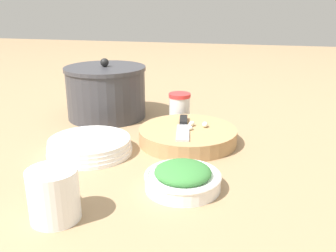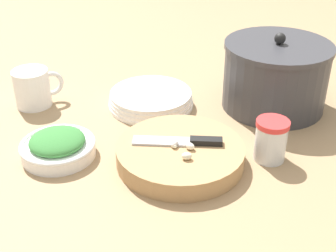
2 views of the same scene
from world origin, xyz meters
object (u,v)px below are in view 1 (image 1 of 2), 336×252
at_px(herb_bowl, 183,178).
at_px(stock_pot, 106,92).
at_px(garlic_cloves, 195,125).
at_px(cutting_board, 188,136).
at_px(coffee_mug, 53,194).
at_px(plate_stack, 90,146).
at_px(chef_knife, 183,126).
at_px(spice_jar, 179,107).

height_order(herb_bowl, stock_pot, stock_pot).
bearing_deg(garlic_cloves, stock_pot, 62.40).
distance_m(cutting_board, coffee_mug, 0.46).
height_order(garlic_cloves, plate_stack, garlic_cloves).
bearing_deg(stock_pot, chef_knife, -121.02).
height_order(herb_bowl, plate_stack, herb_bowl).
bearing_deg(plate_stack, garlic_cloves, -61.81).
xyz_separation_m(cutting_board, garlic_cloves, (0.01, -0.02, 0.03)).
distance_m(cutting_board, garlic_cloves, 0.04).
bearing_deg(stock_pot, cutting_board, -120.30).
relative_size(garlic_cloves, plate_stack, 0.28).
bearing_deg(garlic_cloves, spice_jar, 24.75).
distance_m(chef_knife, stock_pot, 0.35).
xyz_separation_m(herb_bowl, spice_jar, (0.45, 0.10, 0.02)).
relative_size(cutting_board, stock_pot, 1.02).
relative_size(cutting_board, herb_bowl, 1.66).
height_order(spice_jar, coffee_mug, coffee_mug).
bearing_deg(spice_jar, coffee_mug, 169.61).
distance_m(garlic_cloves, stock_pot, 0.37).
xyz_separation_m(chef_knife, spice_jar, (0.18, 0.05, 0.00)).
bearing_deg(cutting_board, herb_bowl, -172.49).
relative_size(herb_bowl, coffee_mug, 1.44).
relative_size(plate_stack, stock_pot, 0.82).
distance_m(chef_knife, garlic_cloves, 0.03).
bearing_deg(chef_knife, herb_bowl, 90.89).
xyz_separation_m(cutting_board, chef_knife, (0.00, 0.01, 0.03)).
bearing_deg(coffee_mug, garlic_cloves, -23.90).
height_order(cutting_board, herb_bowl, herb_bowl).
height_order(chef_knife, garlic_cloves, garlic_cloves).
bearing_deg(herb_bowl, plate_stack, 63.29).
relative_size(chef_knife, coffee_mug, 1.69).
distance_m(coffee_mug, plate_stack, 0.31).
bearing_deg(spice_jar, stock_pot, 90.85).
bearing_deg(cutting_board, coffee_mug, 157.78).
bearing_deg(stock_pot, spice_jar, -89.15).
distance_m(garlic_cloves, spice_jar, 0.19).
relative_size(garlic_cloves, coffee_mug, 0.54).
relative_size(chef_knife, garlic_cloves, 3.15).
bearing_deg(herb_bowl, stock_pot, 37.71).
bearing_deg(coffee_mug, cutting_board, -22.22).
bearing_deg(cutting_board, chef_knife, 78.04).
xyz_separation_m(garlic_cloves, spice_jar, (0.18, 0.08, -0.00)).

